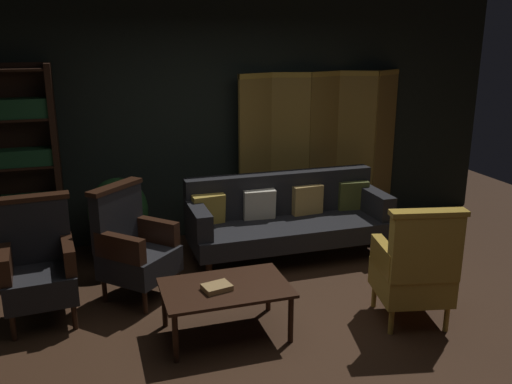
{
  "coord_description": "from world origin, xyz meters",
  "views": [
    {
      "loc": [
        -1.44,
        -3.73,
        2.34
      ],
      "look_at": [
        0.0,
        0.8,
        0.95
      ],
      "focal_mm": 38.46,
      "sensor_mm": 36.0,
      "label": 1
    }
  ],
  "objects_px": {
    "potted_plant": "(119,214)",
    "book_tan_leather": "(217,287)",
    "armchair_wing_left": "(39,264)",
    "armchair_wing_right": "(133,246)",
    "folding_screen": "(323,148)",
    "coffee_table": "(226,292)",
    "armchair_gilt_accent": "(415,268)",
    "bookshelf": "(13,162)",
    "velvet_couch": "(286,216)"
  },
  "relations": [
    {
      "from": "bookshelf",
      "to": "book_tan_leather",
      "type": "xyz_separation_m",
      "value": [
        1.59,
        -2.16,
        -0.63
      ]
    },
    {
      "from": "velvet_couch",
      "to": "potted_plant",
      "type": "bearing_deg",
      "value": 167.35
    },
    {
      "from": "potted_plant",
      "to": "armchair_wing_right",
      "type": "bearing_deg",
      "value": -85.75
    },
    {
      "from": "coffee_table",
      "to": "book_tan_leather",
      "type": "height_order",
      "value": "book_tan_leather"
    },
    {
      "from": "folding_screen",
      "to": "bookshelf",
      "type": "relative_size",
      "value": 1.05
    },
    {
      "from": "bookshelf",
      "to": "book_tan_leather",
      "type": "relative_size",
      "value": 9.64
    },
    {
      "from": "armchair_gilt_accent",
      "to": "armchair_wing_right",
      "type": "height_order",
      "value": "same"
    },
    {
      "from": "velvet_couch",
      "to": "armchair_wing_left",
      "type": "distance_m",
      "value": 2.53
    },
    {
      "from": "armchair_gilt_accent",
      "to": "armchair_wing_left",
      "type": "distance_m",
      "value": 3.11
    },
    {
      "from": "bookshelf",
      "to": "armchair_wing_left",
      "type": "distance_m",
      "value": 1.53
    },
    {
      "from": "armchair_wing_right",
      "to": "book_tan_leather",
      "type": "distance_m",
      "value": 1.09
    },
    {
      "from": "coffee_table",
      "to": "folding_screen",
      "type": "bearing_deg",
      "value": 50.4
    },
    {
      "from": "velvet_couch",
      "to": "potted_plant",
      "type": "relative_size",
      "value": 2.34
    },
    {
      "from": "coffee_table",
      "to": "potted_plant",
      "type": "distance_m",
      "value": 1.9
    },
    {
      "from": "armchair_gilt_accent",
      "to": "book_tan_leather",
      "type": "bearing_deg",
      "value": 171.26
    },
    {
      "from": "velvet_couch",
      "to": "coffee_table",
      "type": "height_order",
      "value": "velvet_couch"
    },
    {
      "from": "book_tan_leather",
      "to": "bookshelf",
      "type": "bearing_deg",
      "value": 126.39
    },
    {
      "from": "coffee_table",
      "to": "book_tan_leather",
      "type": "xyz_separation_m",
      "value": [
        -0.08,
        -0.04,
        0.07
      ]
    },
    {
      "from": "velvet_couch",
      "to": "coffee_table",
      "type": "distance_m",
      "value": 1.72
    },
    {
      "from": "bookshelf",
      "to": "potted_plant",
      "type": "bearing_deg",
      "value": -19.84
    },
    {
      "from": "folding_screen",
      "to": "coffee_table",
      "type": "distance_m",
      "value": 2.88
    },
    {
      "from": "folding_screen",
      "to": "bookshelf",
      "type": "height_order",
      "value": "bookshelf"
    },
    {
      "from": "folding_screen",
      "to": "coffee_table",
      "type": "bearing_deg",
      "value": -129.6
    },
    {
      "from": "armchair_gilt_accent",
      "to": "bookshelf",
      "type": "bearing_deg",
      "value": 143.03
    },
    {
      "from": "coffee_table",
      "to": "potted_plant",
      "type": "xyz_separation_m",
      "value": [
        -0.69,
        1.76,
        0.15
      ]
    },
    {
      "from": "velvet_couch",
      "to": "coffee_table",
      "type": "bearing_deg",
      "value": -126.86
    },
    {
      "from": "coffee_table",
      "to": "armchair_wing_left",
      "type": "distance_m",
      "value": 1.59
    },
    {
      "from": "coffee_table",
      "to": "bookshelf",
      "type": "bearing_deg",
      "value": 128.27
    },
    {
      "from": "armchair_wing_left",
      "to": "potted_plant",
      "type": "relative_size",
      "value": 1.15
    },
    {
      "from": "potted_plant",
      "to": "coffee_table",
      "type": "bearing_deg",
      "value": -68.7
    },
    {
      "from": "velvet_couch",
      "to": "armchair_gilt_accent",
      "type": "height_order",
      "value": "armchair_gilt_accent"
    },
    {
      "from": "armchair_wing_left",
      "to": "armchair_wing_right",
      "type": "relative_size",
      "value": 1.0
    },
    {
      "from": "velvet_couch",
      "to": "book_tan_leather",
      "type": "distance_m",
      "value": 1.8
    },
    {
      "from": "bookshelf",
      "to": "coffee_table",
      "type": "height_order",
      "value": "bookshelf"
    },
    {
      "from": "armchair_gilt_accent",
      "to": "coffee_table",
      "type": "bearing_deg",
      "value": 169.28
    },
    {
      "from": "bookshelf",
      "to": "velvet_couch",
      "type": "bearing_deg",
      "value": -15.32
    },
    {
      "from": "folding_screen",
      "to": "velvet_couch",
      "type": "xyz_separation_m",
      "value": [
        -0.76,
        -0.79,
        -0.53
      ]
    },
    {
      "from": "armchair_wing_right",
      "to": "velvet_couch",
      "type": "bearing_deg",
      "value": 15.83
    },
    {
      "from": "velvet_couch",
      "to": "armchair_wing_left",
      "type": "height_order",
      "value": "armchair_wing_left"
    },
    {
      "from": "bookshelf",
      "to": "book_tan_leather",
      "type": "height_order",
      "value": "bookshelf"
    },
    {
      "from": "potted_plant",
      "to": "book_tan_leather",
      "type": "relative_size",
      "value": 4.27
    },
    {
      "from": "velvet_couch",
      "to": "armchair_wing_left",
      "type": "bearing_deg",
      "value": -165.11
    },
    {
      "from": "armchair_gilt_accent",
      "to": "book_tan_leather",
      "type": "height_order",
      "value": "armchair_gilt_accent"
    },
    {
      "from": "coffee_table",
      "to": "armchair_gilt_accent",
      "type": "height_order",
      "value": "armchair_gilt_accent"
    },
    {
      "from": "armchair_wing_left",
      "to": "potted_plant",
      "type": "height_order",
      "value": "armchair_wing_left"
    },
    {
      "from": "book_tan_leather",
      "to": "folding_screen",
      "type": "bearing_deg",
      "value": 49.72
    },
    {
      "from": "armchair_wing_left",
      "to": "armchair_wing_right",
      "type": "height_order",
      "value": "same"
    },
    {
      "from": "potted_plant",
      "to": "book_tan_leather",
      "type": "bearing_deg",
      "value": -71.38
    },
    {
      "from": "armchair_gilt_accent",
      "to": "potted_plant",
      "type": "distance_m",
      "value": 3.02
    },
    {
      "from": "folding_screen",
      "to": "armchair_wing_right",
      "type": "relative_size",
      "value": 2.06
    }
  ]
}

